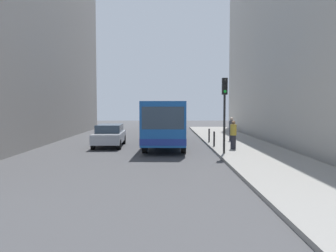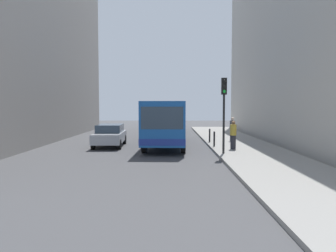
{
  "view_description": "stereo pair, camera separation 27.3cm",
  "coord_description": "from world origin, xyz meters",
  "px_view_note": "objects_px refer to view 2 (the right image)",
  "views": [
    {
      "loc": [
        0.37,
        -20.86,
        2.78
      ],
      "look_at": [
        0.5,
        0.48,
        1.46
      ],
      "focal_mm": 36.04,
      "sensor_mm": 36.0,
      "label": 1
    },
    {
      "loc": [
        0.64,
        -20.86,
        2.78
      ],
      "look_at": [
        0.5,
        0.48,
        1.46
      ],
      "focal_mm": 36.04,
      "sensor_mm": 36.0,
      "label": 2
    }
  ],
  "objects_px": {
    "car_beside_bus": "(110,135)",
    "bollard_near": "(214,139)",
    "traffic_light": "(224,101)",
    "pedestrian_near_signal": "(233,135)",
    "bus": "(167,120)",
    "car_behind_bus": "(172,124)",
    "bollard_mid": "(210,135)",
    "pedestrian_mid_sidewalk": "(232,129)"
  },
  "relations": [
    {
      "from": "bus",
      "to": "car_beside_bus",
      "type": "bearing_deg",
      "value": 14.88
    },
    {
      "from": "bollard_mid",
      "to": "pedestrian_mid_sidewalk",
      "type": "xyz_separation_m",
      "value": [
        1.75,
        0.76,
        0.39
      ]
    },
    {
      "from": "bollard_near",
      "to": "pedestrian_mid_sidewalk",
      "type": "bearing_deg",
      "value": 61.85
    },
    {
      "from": "bollard_near",
      "to": "bollard_mid",
      "type": "distance_m",
      "value": 2.51
    },
    {
      "from": "bus",
      "to": "car_beside_bus",
      "type": "height_order",
      "value": "bus"
    },
    {
      "from": "bus",
      "to": "pedestrian_near_signal",
      "type": "xyz_separation_m",
      "value": [
        4.0,
        -3.38,
        -0.73
      ]
    },
    {
      "from": "car_behind_bus",
      "to": "pedestrian_near_signal",
      "type": "height_order",
      "value": "pedestrian_near_signal"
    },
    {
      "from": "bus",
      "to": "car_behind_bus",
      "type": "bearing_deg",
      "value": -90.16
    },
    {
      "from": "traffic_light",
      "to": "pedestrian_near_signal",
      "type": "bearing_deg",
      "value": 64.41
    },
    {
      "from": "car_beside_bus",
      "to": "bollard_near",
      "type": "bearing_deg",
      "value": 168.77
    },
    {
      "from": "traffic_light",
      "to": "car_beside_bus",
      "type": "bearing_deg",
      "value": 148.42
    },
    {
      "from": "car_behind_bus",
      "to": "bollard_near",
      "type": "height_order",
      "value": "car_behind_bus"
    },
    {
      "from": "traffic_light",
      "to": "bollard_mid",
      "type": "height_order",
      "value": "traffic_light"
    },
    {
      "from": "traffic_light",
      "to": "bollard_mid",
      "type": "xyz_separation_m",
      "value": [
        -0.1,
        5.63,
        -2.38
      ]
    },
    {
      "from": "bus",
      "to": "car_beside_bus",
      "type": "distance_m",
      "value": 4.05
    },
    {
      "from": "car_behind_bus",
      "to": "traffic_light",
      "type": "xyz_separation_m",
      "value": [
        2.7,
        -16.73,
        2.22
      ]
    },
    {
      "from": "bollard_near",
      "to": "pedestrian_near_signal",
      "type": "height_order",
      "value": "pedestrian_near_signal"
    },
    {
      "from": "car_beside_bus",
      "to": "car_behind_bus",
      "type": "relative_size",
      "value": 0.99
    },
    {
      "from": "car_beside_bus",
      "to": "car_behind_bus",
      "type": "xyz_separation_m",
      "value": [
        4.28,
        12.44,
        0.0
      ]
    },
    {
      "from": "pedestrian_near_signal",
      "to": "bollard_near",
      "type": "bearing_deg",
      "value": -47.97
    },
    {
      "from": "pedestrian_mid_sidewalk",
      "to": "bollard_mid",
      "type": "bearing_deg",
      "value": -175.65
    },
    {
      "from": "car_behind_bus",
      "to": "car_beside_bus",
      "type": "bearing_deg",
      "value": 74.35
    },
    {
      "from": "bus",
      "to": "car_behind_bus",
      "type": "height_order",
      "value": "bus"
    },
    {
      "from": "car_beside_bus",
      "to": "traffic_light",
      "type": "height_order",
      "value": "traffic_light"
    },
    {
      "from": "car_behind_bus",
      "to": "bollard_mid",
      "type": "xyz_separation_m",
      "value": [
        2.6,
        -11.1,
        -0.16
      ]
    },
    {
      "from": "bollard_mid",
      "to": "pedestrian_near_signal",
      "type": "distance_m",
      "value": 3.98
    },
    {
      "from": "traffic_light",
      "to": "pedestrian_near_signal",
      "type": "distance_m",
      "value": 2.82
    },
    {
      "from": "car_beside_bus",
      "to": "car_behind_bus",
      "type": "distance_m",
      "value": 13.16
    },
    {
      "from": "bollard_mid",
      "to": "pedestrian_near_signal",
      "type": "bearing_deg",
      "value": -76.03
    },
    {
      "from": "bollard_mid",
      "to": "pedestrian_mid_sidewalk",
      "type": "relative_size",
      "value": 0.55
    },
    {
      "from": "car_behind_bus",
      "to": "pedestrian_near_signal",
      "type": "distance_m",
      "value": 15.36
    },
    {
      "from": "bollard_near",
      "to": "pedestrian_near_signal",
      "type": "xyz_separation_m",
      "value": [
        0.96,
        -1.34,
        0.37
      ]
    },
    {
      "from": "bollard_near",
      "to": "bus",
      "type": "bearing_deg",
      "value": 146.22
    },
    {
      "from": "car_behind_bus",
      "to": "pedestrian_mid_sidewalk",
      "type": "xyz_separation_m",
      "value": [
        4.35,
        -10.33,
        0.24
      ]
    },
    {
      "from": "bus",
      "to": "traffic_light",
      "type": "relative_size",
      "value": 2.71
    },
    {
      "from": "traffic_light",
      "to": "pedestrian_mid_sidewalk",
      "type": "bearing_deg",
      "value": 75.54
    },
    {
      "from": "bus",
      "to": "traffic_light",
      "type": "height_order",
      "value": "traffic_light"
    },
    {
      "from": "bollard_mid",
      "to": "pedestrian_near_signal",
      "type": "relative_size",
      "value": 0.56
    },
    {
      "from": "bus",
      "to": "pedestrian_near_signal",
      "type": "relative_size",
      "value": 6.53
    },
    {
      "from": "car_beside_bus",
      "to": "car_behind_bus",
      "type": "height_order",
      "value": "same"
    },
    {
      "from": "traffic_light",
      "to": "car_behind_bus",
      "type": "bearing_deg",
      "value": 99.16
    },
    {
      "from": "traffic_light",
      "to": "pedestrian_near_signal",
      "type": "xyz_separation_m",
      "value": [
        0.86,
        1.79,
        -2.01
      ]
    }
  ]
}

